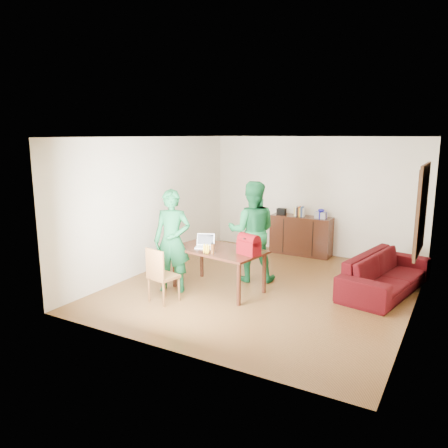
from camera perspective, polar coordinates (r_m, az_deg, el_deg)
The scene contains 10 objects.
room at distance 7.84m, azimuth 5.82°, elevation 1.01°, with size 5.20×5.70×2.90m.
table at distance 7.75m, azimuth -0.73°, elevation -3.94°, with size 1.74×1.15×0.76m.
chair at distance 7.40m, azimuth -7.94°, elevation -8.00°, with size 0.49×0.47×0.93m.
person_near at distance 7.71m, azimuth -6.78°, elevation -2.22°, with size 0.66×0.43×1.82m, color #145B2F.
person_far at distance 8.24m, azimuth 3.68°, elevation -0.97°, with size 0.92×0.72×1.90m, color #166432.
laptop at distance 7.80m, azimuth -2.57°, elevation -2.79°, with size 0.38×0.33×0.23m.
bananas at distance 7.43m, azimuth -2.33°, elevation -3.63°, with size 0.17×0.11×0.06m, color gold, non-canonical shape.
bottle at distance 7.40m, azimuth -1.51°, elevation -3.18°, with size 0.06×0.06×0.19m, color #583014.
red_bag at distance 7.35m, azimuth 3.26°, elevation -2.93°, with size 0.38×0.22×0.28m, color #6A070B.
sofa at distance 8.27m, azimuth 20.36°, elevation -6.09°, with size 2.26×0.88×0.66m, color #3D0813.
Camera 1 is at (3.10, -6.93, 2.74)m, focal length 35.00 mm.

